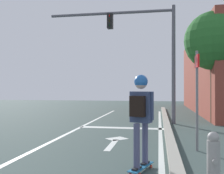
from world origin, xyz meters
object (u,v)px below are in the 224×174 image
object	(u,v)px
skater	(141,109)
street_sign_post	(197,86)
skateboard	(141,167)
traffic_signal_mast	(142,40)
fire_hydrant	(213,157)
roadside_tree	(214,42)

from	to	relation	value
skater	street_sign_post	distance (m)	2.18
skateboard	street_sign_post	bearing A→B (deg)	55.41
skateboard	traffic_signal_mast	size ratio (longest dim) A/B	0.14
fire_hydrant	skateboard	bearing A→B (deg)	163.33
fire_hydrant	roadside_tree	xyz separation A→B (m)	(1.49, 7.39, 3.09)
roadside_tree	skateboard	bearing A→B (deg)	-110.62
traffic_signal_mast	roadside_tree	size ratio (longest dim) A/B	1.15
skateboard	fire_hydrant	xyz separation A→B (m)	(1.16, -0.35, 0.32)
street_sign_post	traffic_signal_mast	bearing A→B (deg)	108.64
traffic_signal_mast	street_sign_post	distance (m)	5.38
roadside_tree	street_sign_post	bearing A→B (deg)	-105.27
skateboard	traffic_signal_mast	world-z (taller)	traffic_signal_mast
street_sign_post	fire_hydrant	distance (m)	2.39
skater	fire_hydrant	world-z (taller)	skater
skateboard	roadside_tree	xyz separation A→B (m)	(2.65, 7.04, 3.41)
skater	fire_hydrant	distance (m)	1.41
skater	roadside_tree	world-z (taller)	roadside_tree
fire_hydrant	roadside_tree	distance (m)	8.15
skateboard	roadside_tree	distance (m)	8.26
skater	fire_hydrant	bearing A→B (deg)	-15.86
skater	street_sign_post	size ratio (longest dim) A/B	0.69
skateboard	fire_hydrant	bearing A→B (deg)	-16.67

